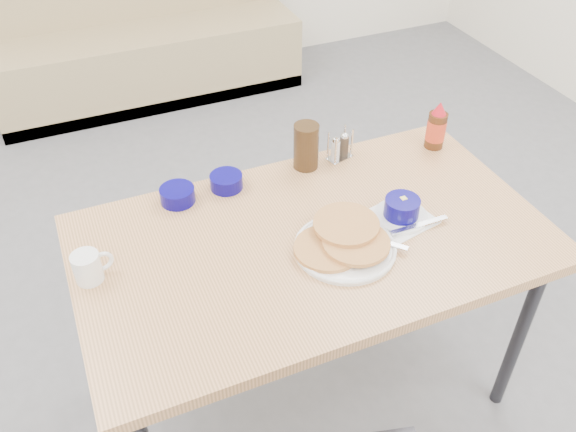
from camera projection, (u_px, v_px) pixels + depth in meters
name	position (u px, v px, depth m)	size (l,w,h in m)	color
booth_bench	(144.00, 40.00, 3.87)	(1.90, 0.56, 1.22)	tan
dining_table	(313.00, 251.00, 1.85)	(1.40, 0.80, 0.76)	tan
pancake_plate	(344.00, 243.00, 1.76)	(0.32, 0.30, 0.05)	white
coffee_mug	(89.00, 267.00, 1.65)	(0.11, 0.08, 0.09)	white
grits_setting	(402.00, 210.00, 1.86)	(0.23, 0.21, 0.07)	white
creamer_bowl	(177.00, 195.00, 1.93)	(0.11, 0.11, 0.05)	#090462
butter_bowl	(226.00, 181.00, 1.98)	(0.11, 0.11, 0.05)	#090462
amber_tumbler	(306.00, 146.00, 2.04)	(0.09, 0.09, 0.16)	#342110
condiment_caddy	(340.00, 149.00, 2.11)	(0.10, 0.08, 0.11)	silver
syrup_bottle	(436.00, 128.00, 2.14)	(0.07, 0.07, 0.18)	#47230F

